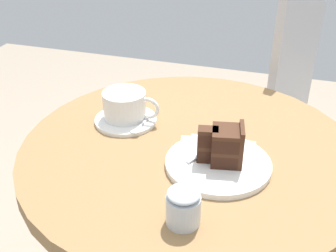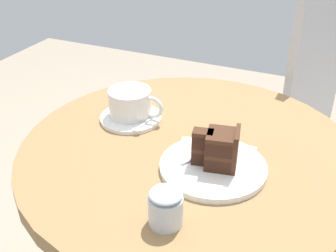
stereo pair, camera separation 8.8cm
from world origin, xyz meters
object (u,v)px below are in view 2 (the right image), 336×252
(cake_slice, at_px, (219,149))
(cafe_chair, at_px, (285,106))
(fork, at_px, (213,150))
(sugar_pot, at_px, (166,207))
(napkin, at_px, (213,158))
(coffee_cup, at_px, (131,102))
(cake_plate, at_px, (213,167))
(saucer, at_px, (131,118))
(teaspoon, at_px, (143,125))

(cake_slice, xyz_separation_m, cafe_chair, (0.03, 0.66, -0.22))
(fork, relative_size, sugar_pot, 1.79)
(cake_slice, height_order, napkin, cake_slice)
(cafe_chair, bearing_deg, sugar_pot, 13.93)
(fork, height_order, sugar_pot, sugar_pot)
(cake_slice, bearing_deg, fork, 120.45)
(cake_slice, height_order, sugar_pot, cake_slice)
(cake_slice, xyz_separation_m, napkin, (-0.02, 0.03, -0.05))
(cake_slice, distance_m, fork, 0.06)
(coffee_cup, relative_size, cake_slice, 1.44)
(fork, bearing_deg, napkin, -130.98)
(coffee_cup, height_order, cake_plate, coffee_cup)
(napkin, bearing_deg, saucer, 161.83)
(saucer, height_order, teaspoon, teaspoon)
(coffee_cup, distance_m, cafe_chair, 0.65)
(saucer, bearing_deg, coffee_cup, 103.93)
(cake_plate, xyz_separation_m, napkin, (-0.01, 0.03, -0.00))
(teaspoon, distance_m, napkin, 0.19)
(coffee_cup, height_order, cafe_chair, cafe_chair)
(napkin, distance_m, sugar_pot, 0.21)
(cake_plate, xyz_separation_m, cafe_chair, (0.04, 0.66, -0.17))
(teaspoon, distance_m, sugar_pot, 0.31)
(teaspoon, xyz_separation_m, napkin, (0.18, -0.05, -0.01))
(cake_plate, relative_size, sugar_pot, 3.06)
(cake_plate, height_order, sugar_pot, sugar_pot)
(fork, bearing_deg, saucer, 103.01)
(napkin, bearing_deg, fork, 109.91)
(napkin, xyz_separation_m, cafe_chair, (0.05, 0.62, -0.17))
(teaspoon, height_order, cafe_chair, cafe_chair)
(cafe_chair, bearing_deg, cake_plate, 14.84)
(cake_slice, bearing_deg, coffee_cup, 155.68)
(saucer, height_order, cafe_chair, cafe_chair)
(saucer, xyz_separation_m, fork, (0.22, -0.06, 0.01))
(teaspoon, distance_m, fork, 0.18)
(coffee_cup, height_order, sugar_pot, coffee_cup)
(sugar_pot, bearing_deg, cake_plate, 82.17)
(cake_slice, relative_size, sugar_pot, 1.37)
(saucer, bearing_deg, napkin, -18.17)
(coffee_cup, relative_size, cafe_chair, 0.14)
(coffee_cup, relative_size, cake_plate, 0.64)
(coffee_cup, bearing_deg, teaspoon, -36.52)
(cake_plate, bearing_deg, saucer, 155.43)
(cake_plate, distance_m, cafe_chair, 0.68)
(cake_plate, bearing_deg, fork, 109.14)
(fork, bearing_deg, cake_plate, -131.75)
(cake_slice, bearing_deg, cafe_chair, 87.32)
(coffee_cup, xyz_separation_m, fork, (0.23, -0.07, -0.03))
(teaspoon, height_order, cake_slice, cake_slice)
(coffee_cup, xyz_separation_m, cake_slice, (0.25, -0.11, 0.01))
(fork, xyz_separation_m, napkin, (0.00, -0.01, -0.01))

